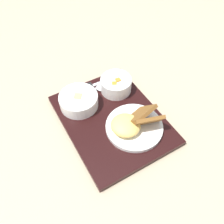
{
  "coord_description": "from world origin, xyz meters",
  "views": [
    {
      "loc": [
        0.44,
        -0.18,
        0.64
      ],
      "look_at": [
        0.0,
        0.0,
        0.05
      ],
      "focal_mm": 38.0,
      "sensor_mm": 36.0,
      "label": 1
    }
  ],
  "objects_px": {
    "bowl_salad": "(116,84)",
    "spoon": "(96,89)",
    "knife": "(86,87)",
    "bowl_soup": "(79,100)",
    "plate_main": "(133,125)"
  },
  "relations": [
    {
      "from": "bowl_salad",
      "to": "bowl_soup",
      "type": "height_order",
      "value": "bowl_salad"
    },
    {
      "from": "knife",
      "to": "spoon",
      "type": "bearing_deg",
      "value": -44.0
    },
    {
      "from": "bowl_soup",
      "to": "plate_main",
      "type": "height_order",
      "value": "plate_main"
    },
    {
      "from": "knife",
      "to": "spoon",
      "type": "xyz_separation_m",
      "value": [
        0.02,
        0.03,
        -0.0
      ]
    },
    {
      "from": "bowl_soup",
      "to": "bowl_salad",
      "type": "bearing_deg",
      "value": 98.4
    },
    {
      "from": "bowl_salad",
      "to": "bowl_soup",
      "type": "xyz_separation_m",
      "value": [
        0.02,
        -0.14,
        -0.0
      ]
    },
    {
      "from": "plate_main",
      "to": "bowl_salad",
      "type": "bearing_deg",
      "value": 175.1
    },
    {
      "from": "bowl_soup",
      "to": "knife",
      "type": "height_order",
      "value": "bowl_soup"
    },
    {
      "from": "bowl_soup",
      "to": "plate_main",
      "type": "relative_size",
      "value": 0.71
    },
    {
      "from": "bowl_salad",
      "to": "spoon",
      "type": "xyz_separation_m",
      "value": [
        -0.02,
        -0.07,
        -0.03
      ]
    },
    {
      "from": "bowl_salad",
      "to": "plate_main",
      "type": "height_order",
      "value": "plate_main"
    },
    {
      "from": "plate_main",
      "to": "spoon",
      "type": "relative_size",
      "value": 1.27
    },
    {
      "from": "knife",
      "to": "spoon",
      "type": "relative_size",
      "value": 1.22
    },
    {
      "from": "bowl_salad",
      "to": "spoon",
      "type": "relative_size",
      "value": 0.76
    },
    {
      "from": "knife",
      "to": "bowl_salad",
      "type": "bearing_deg",
      "value": -32.26
    }
  ]
}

